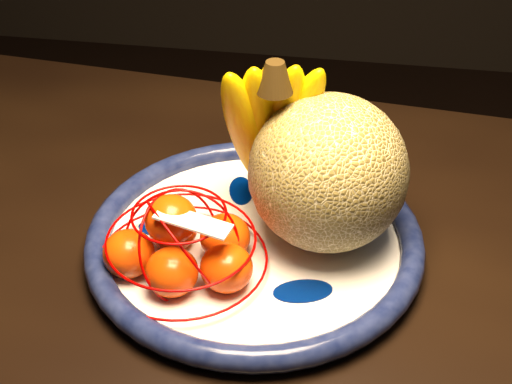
% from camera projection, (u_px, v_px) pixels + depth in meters
% --- Properties ---
extents(fruit_bowl, '(0.36, 0.36, 0.03)m').
position_uv_depth(fruit_bowl, '(254.00, 240.00, 0.76)').
color(fruit_bowl, white).
rests_on(fruit_bowl, dining_table).
extents(cantaloupe, '(0.16, 0.16, 0.16)m').
position_uv_depth(cantaloupe, '(328.00, 173.00, 0.72)').
color(cantaloupe, olive).
rests_on(cantaloupe, fruit_bowl).
extents(banana_bunch, '(0.14, 0.13, 0.21)m').
position_uv_depth(banana_bunch, '(269.00, 123.00, 0.75)').
color(banana_bunch, yellow).
rests_on(banana_bunch, fruit_bowl).
extents(mandarin_bag, '(0.20, 0.20, 0.11)m').
position_uv_depth(mandarin_bag, '(182.00, 246.00, 0.70)').
color(mandarin_bag, '#F44200').
rests_on(mandarin_bag, fruit_bowl).
extents(price_tag, '(0.08, 0.04, 0.01)m').
position_uv_depth(price_tag, '(193.00, 222.00, 0.66)').
color(price_tag, white).
rests_on(price_tag, mandarin_bag).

